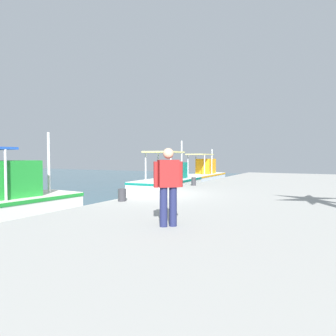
{
  "coord_description": "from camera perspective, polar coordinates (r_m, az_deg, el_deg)",
  "views": [
    {
      "loc": [
        -9.84,
        -6.22,
        2.23
      ],
      "look_at": [
        4.24,
        1.19,
        1.64
      ],
      "focal_mm": 31.9,
      "sensor_mm": 36.0,
      "label": 1
    }
  ],
  "objects": [
    {
      "name": "quay_pier",
      "position": [
        10.09,
        20.53,
        -8.44
      ],
      "size": [
        36.0,
        10.0,
        0.8
      ],
      "primitive_type": "cube",
      "color": "#9E9E99",
      "rests_on": "ground"
    },
    {
      "name": "fishing_boat_third",
      "position": [
        17.41,
        0.07,
        -2.98
      ],
      "size": [
        5.78,
        2.5,
        3.27
      ],
      "color": "white",
      "rests_on": "ground"
    },
    {
      "name": "fishing_boat_fourth",
      "position": [
        24.64,
        6.71,
        -1.49
      ],
      "size": [
        6.56,
        2.14,
        2.93
      ],
      "color": "white",
      "rests_on": "ground"
    },
    {
      "name": "fisherman_standing",
      "position": [
        6.11,
        0.06,
        -2.97
      ],
      "size": [
        0.46,
        0.48,
        1.61
      ],
      "color": "#1E234C",
      "rests_on": "quay_pier"
    },
    {
      "name": "mooring_bollard_nearest",
      "position": [
        9.77,
        -8.78,
        -5.11
      ],
      "size": [
        0.26,
        0.26,
        0.4
      ],
      "primitive_type": "cylinder",
      "color": "#333338",
      "rests_on": "quay_pier"
    },
    {
      "name": "mooring_bollard_second",
      "position": [
        14.95,
        4.93,
        -2.57
      ],
      "size": [
        0.23,
        0.23,
        0.41
      ],
      "primitive_type": "cylinder",
      "color": "#333338",
      "rests_on": "quay_pier"
    }
  ]
}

